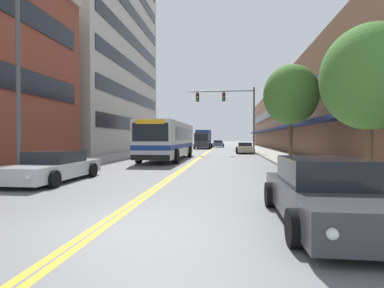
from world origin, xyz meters
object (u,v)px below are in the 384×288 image
object	(u,v)px
city_bus	(169,139)
car_silver_parked_left_mid	(54,167)
car_white_parked_left_near	(175,147)
street_tree_right_near	(370,77)
street_lamp_left_near	(25,60)
box_truck	(203,139)
street_tree_right_mid	(291,95)
traffic_signal_mast	(231,107)
car_slate_blue_moving_lead	(218,144)
car_dark_grey_parked_right_foreground	(324,194)
car_beige_parked_right_mid	(245,148)

from	to	relation	value
city_bus	car_silver_parked_left_mid	xyz separation A→B (m)	(-2.19, -12.59, -1.09)
car_white_parked_left_near	street_tree_right_near	xyz separation A→B (m)	(11.63, -27.70, 3.24)
car_silver_parked_left_mid	street_lamp_left_near	world-z (taller)	street_lamp_left_near
car_silver_parked_left_mid	box_truck	distance (m)	38.28
city_bus	street_tree_right_mid	xyz separation A→B (m)	(9.07, -2.25, 3.09)
street_lamp_left_near	traffic_signal_mast	bearing A→B (deg)	70.19
box_truck	traffic_signal_mast	size ratio (longest dim) A/B	0.97
car_slate_blue_moving_lead	traffic_signal_mast	distance (m)	24.67
street_tree_right_near	car_silver_parked_left_mid	bearing A→B (deg)	178.54
car_silver_parked_left_mid	car_dark_grey_parked_right_foreground	world-z (taller)	car_dark_grey_parked_right_foreground
street_lamp_left_near	street_tree_right_mid	world-z (taller)	street_lamp_left_near
car_slate_blue_moving_lead	traffic_signal_mast	xyz separation A→B (m)	(2.17, -24.17, 4.46)
car_beige_parked_right_mid	car_dark_grey_parked_right_foreground	bearing A→B (deg)	-89.99
car_beige_parked_right_mid	city_bus	bearing A→B (deg)	-121.95
car_slate_blue_moving_lead	street_lamp_left_near	xyz separation A→B (m)	(-5.70, -46.02, 4.03)
box_truck	street_tree_right_mid	world-z (taller)	street_tree_right_mid
car_white_parked_left_near	box_truck	distance (m)	11.16
car_slate_blue_moving_lead	car_beige_parked_right_mid	bearing A→B (deg)	-80.41
box_truck	street_lamp_left_near	bearing A→B (deg)	-95.07
city_bus	street_lamp_left_near	bearing A→B (deg)	-101.64
car_white_parked_left_near	car_silver_parked_left_mid	world-z (taller)	car_silver_parked_left_mid
city_bus	car_dark_grey_parked_right_foreground	bearing A→B (deg)	-69.15
car_beige_parked_right_mid	street_lamp_left_near	size ratio (longest dim) A/B	0.62
car_beige_parked_right_mid	street_tree_right_mid	size ratio (longest dim) A/B	0.73
box_truck	street_lamp_left_near	size ratio (longest dim) A/B	0.89
car_silver_parked_left_mid	traffic_signal_mast	xyz separation A→B (m)	(7.29, 21.01, 4.50)
car_slate_blue_moving_lead	street_tree_right_mid	size ratio (longest dim) A/B	0.65
car_white_parked_left_near	traffic_signal_mast	bearing A→B (deg)	-41.60
traffic_signal_mast	car_slate_blue_moving_lead	bearing A→B (deg)	95.14
car_beige_parked_right_mid	street_lamp_left_near	world-z (taller)	street_lamp_left_near
box_truck	street_lamp_left_near	world-z (taller)	street_lamp_left_near
car_white_parked_left_near	car_beige_parked_right_mid	size ratio (longest dim) A/B	0.96
car_dark_grey_parked_right_foreground	car_beige_parked_right_mid	distance (m)	28.10
car_slate_blue_moving_lead	traffic_signal_mast	size ratio (longest dim) A/B	0.61
car_slate_blue_moving_lead	box_truck	world-z (taller)	box_truck
car_white_parked_left_near	street_tree_right_near	world-z (taller)	street_tree_right_near
city_bus	street_tree_right_mid	distance (m)	9.84
car_dark_grey_parked_right_foreground	car_slate_blue_moving_lead	world-z (taller)	car_dark_grey_parked_right_foreground
car_slate_blue_moving_lead	street_lamp_left_near	bearing A→B (deg)	-97.06
box_truck	traffic_signal_mast	bearing A→B (deg)	-75.57
car_dark_grey_parked_right_foreground	car_beige_parked_right_mid	bearing A→B (deg)	90.01
car_beige_parked_right_mid	box_truck	bearing A→B (deg)	111.73
car_white_parked_left_near	traffic_signal_mast	size ratio (longest dim) A/B	0.65
car_beige_parked_right_mid	traffic_signal_mast	size ratio (longest dim) A/B	0.68
car_dark_grey_parked_right_foreground	car_beige_parked_right_mid	size ratio (longest dim) A/B	0.96
car_dark_grey_parked_right_foreground	street_lamp_left_near	size ratio (longest dim) A/B	0.59
traffic_signal_mast	street_tree_right_mid	size ratio (longest dim) A/B	1.07
box_truck	city_bus	bearing A→B (deg)	-91.55
car_silver_parked_left_mid	street_tree_right_mid	xyz separation A→B (m)	(11.26, 10.34, 4.17)
street_tree_right_near	car_beige_parked_right_mid	bearing A→B (deg)	97.01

